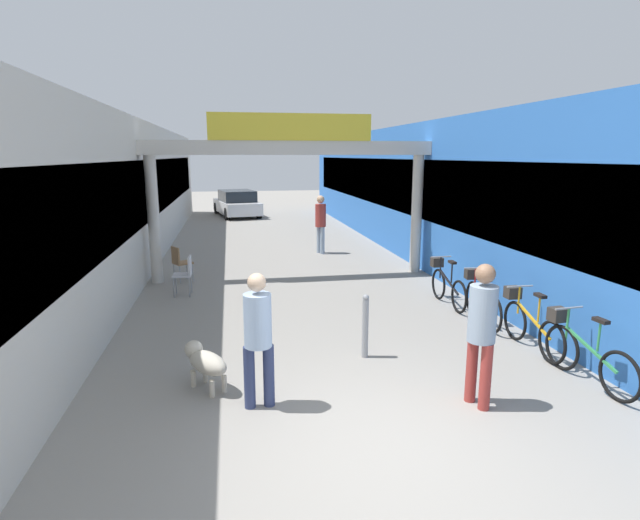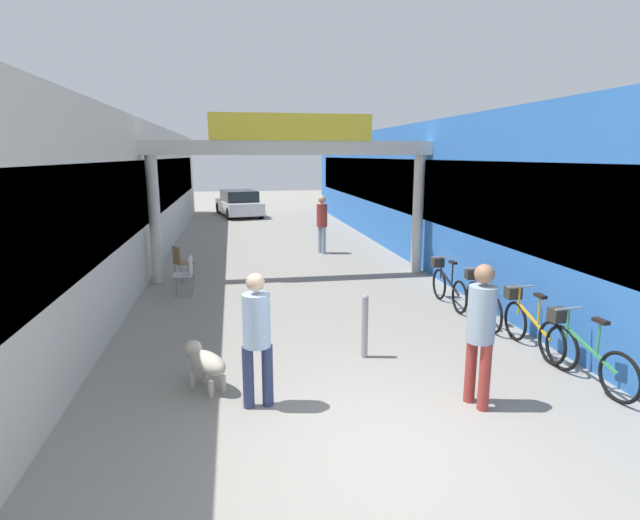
% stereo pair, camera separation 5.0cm
% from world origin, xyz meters
% --- Properties ---
extents(ground_plane, '(80.00, 80.00, 0.00)m').
position_xyz_m(ground_plane, '(0.00, 0.00, 0.00)').
color(ground_plane, gray).
extents(storefront_left, '(3.00, 26.00, 3.97)m').
position_xyz_m(storefront_left, '(-5.09, 11.00, 1.99)').
color(storefront_left, beige).
rests_on(storefront_left, ground_plane).
extents(storefront_right, '(3.00, 26.00, 3.97)m').
position_xyz_m(storefront_right, '(5.09, 11.00, 1.99)').
color(storefront_right, blue).
rests_on(storefront_right, ground_plane).
extents(arcade_sign_gateway, '(7.40, 0.47, 4.08)m').
position_xyz_m(arcade_sign_gateway, '(0.00, 7.89, 2.88)').
color(arcade_sign_gateway, beige).
rests_on(arcade_sign_gateway, ground_plane).
extents(pedestrian_with_dog, '(0.39, 0.36, 1.72)m').
position_xyz_m(pedestrian_with_dog, '(-1.23, 1.19, 0.99)').
color(pedestrian_with_dog, navy).
rests_on(pedestrian_with_dog, ground_plane).
extents(pedestrian_companion, '(0.42, 0.42, 1.82)m').
position_xyz_m(pedestrian_companion, '(1.47, 0.74, 1.06)').
color(pedestrian_companion, '#99332D').
rests_on(pedestrian_companion, ground_plane).
extents(pedestrian_carrying_crate, '(0.43, 0.43, 1.85)m').
position_xyz_m(pedestrian_carrying_crate, '(1.30, 10.88, 1.07)').
color(pedestrian_carrying_crate, '#8C9EB2').
rests_on(pedestrian_carrying_crate, ground_plane).
extents(dog_on_leash, '(0.71, 0.83, 0.61)m').
position_xyz_m(dog_on_leash, '(-1.92, 1.83, 0.38)').
color(dog_on_leash, beige).
rests_on(dog_on_leash, ground_plane).
extents(bicycle_green_nearest, '(0.46, 1.69, 0.98)m').
position_xyz_m(bicycle_green_nearest, '(3.23, 1.14, 0.44)').
color(bicycle_green_nearest, black).
rests_on(bicycle_green_nearest, ground_plane).
extents(bicycle_orange_second, '(0.46, 1.69, 0.98)m').
position_xyz_m(bicycle_orange_second, '(3.19, 2.36, 0.44)').
color(bicycle_orange_second, black).
rests_on(bicycle_orange_second, ground_plane).
extents(bicycle_red_third, '(0.46, 1.69, 0.98)m').
position_xyz_m(bicycle_red_third, '(3.08, 3.76, 0.44)').
color(bicycle_red_third, black).
rests_on(bicycle_red_third, ground_plane).
extents(bicycle_black_farthest, '(0.46, 1.69, 0.98)m').
position_xyz_m(bicycle_black_farthest, '(2.91, 4.92, 0.44)').
color(bicycle_black_farthest, black).
rests_on(bicycle_black_farthest, ground_plane).
extents(bollard_post_metal, '(0.10, 0.10, 1.01)m').
position_xyz_m(bollard_post_metal, '(0.48, 2.48, 0.51)').
color(bollard_post_metal, gray).
rests_on(bollard_post_metal, ground_plane).
extents(cafe_chair_aluminium_nearer, '(0.41, 0.41, 0.89)m').
position_xyz_m(cafe_chair_aluminium_nearer, '(-2.55, 6.59, 0.54)').
color(cafe_chair_aluminium_nearer, gray).
rests_on(cafe_chair_aluminium_nearer, ground_plane).
extents(cafe_chair_wood_farther, '(0.55, 0.55, 0.89)m').
position_xyz_m(cafe_chair_wood_farther, '(-2.79, 7.87, 0.54)').
color(cafe_chair_wood_farther, gray).
rests_on(cafe_chair_wood_farther, ground_plane).
extents(parked_car_white, '(2.50, 4.26, 1.33)m').
position_xyz_m(parked_car_white, '(-1.17, 21.50, 0.64)').
color(parked_car_white, silver).
rests_on(parked_car_white, ground_plane).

